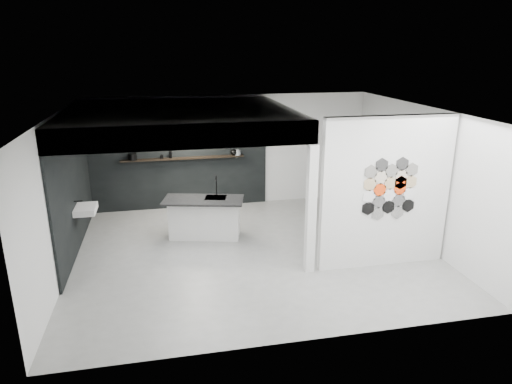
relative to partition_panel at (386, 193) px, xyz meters
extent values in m
cube|color=gray|center=(-2.23, 1.00, -1.40)|extent=(7.00, 6.00, 0.01)
cube|color=silver|center=(0.00, 0.00, 0.00)|extent=(2.45, 0.15, 2.80)
cube|color=black|center=(-3.52, 3.97, -0.22)|extent=(4.40, 0.04, 2.35)
cube|color=black|center=(-5.70, 2.00, -0.22)|extent=(0.04, 4.00, 2.35)
cube|color=silver|center=(-3.52, 2.00, 1.15)|extent=(4.40, 4.00, 0.40)
cube|color=silver|center=(-1.41, 0.00, -0.22)|extent=(0.16, 0.16, 2.35)
cube|color=silver|center=(-3.52, 0.08, 1.15)|extent=(4.40, 0.16, 0.40)
cube|color=silver|center=(-5.46, 1.80, -0.55)|extent=(0.40, 0.60, 0.12)
cube|color=black|center=(-3.43, 3.87, -0.10)|extent=(3.00, 0.15, 0.04)
cube|color=silver|center=(-3.11, 1.94, -0.98)|extent=(1.55, 0.87, 0.84)
cube|color=black|center=(-3.13, 1.87, -0.54)|extent=(1.79, 1.11, 0.04)
cube|color=black|center=(-2.86, 1.93, -0.53)|extent=(0.52, 0.47, 0.01)
cylinder|color=black|center=(-2.82, 2.12, -0.32)|extent=(0.03, 0.03, 0.39)
torus|color=black|center=(-2.83, 2.07, -0.13)|extent=(0.05, 0.14, 0.14)
cylinder|color=black|center=(-4.62, 3.87, 0.00)|extent=(0.22, 0.22, 0.16)
ellipsoid|color=black|center=(-2.16, 3.87, 0.00)|extent=(0.23, 0.23, 0.15)
cylinder|color=gray|center=(-2.08, 3.87, -0.02)|extent=(0.19, 0.19, 0.11)
cylinder|color=gray|center=(-2.08, 3.87, -0.01)|extent=(0.13, 0.13, 0.13)
cylinder|color=black|center=(-3.72, 3.87, 0.01)|extent=(0.08, 0.08, 0.18)
cylinder|color=black|center=(-3.94, 3.87, -0.04)|extent=(0.09, 0.09, 0.09)
cylinder|color=black|center=(-0.37, -0.09, -0.24)|extent=(0.26, 0.02, 0.26)
cylinder|color=white|center=(-0.37, -0.09, -0.01)|extent=(0.26, 0.02, 0.26)
cylinder|color=tan|center=(-0.37, -0.09, 0.21)|extent=(0.26, 0.02, 0.26)
cylinder|color=#66635E|center=(-0.37, -0.09, 0.44)|extent=(0.26, 0.02, 0.26)
cylinder|color=silver|center=(-0.17, -0.09, -0.35)|extent=(0.26, 0.02, 0.26)
cylinder|color=black|center=(-0.17, -0.09, -0.13)|extent=(0.26, 0.02, 0.26)
cylinder|color=#F23F0C|center=(-0.17, -0.09, 0.10)|extent=(0.26, 0.02, 0.26)
cylinder|color=beige|center=(-0.17, -0.09, 0.33)|extent=(0.26, 0.02, 0.26)
cylinder|color=#2D2D2D|center=(-0.17, -0.09, 0.55)|extent=(0.26, 0.02, 0.26)
cylinder|color=black|center=(0.02, -0.09, -0.24)|extent=(0.26, 0.02, 0.26)
cylinder|color=white|center=(0.02, -0.09, -0.01)|extent=(0.26, 0.02, 0.26)
cylinder|color=tan|center=(0.02, -0.09, 0.21)|extent=(0.26, 0.02, 0.26)
cylinder|color=#66635E|center=(0.02, -0.09, 0.44)|extent=(0.26, 0.02, 0.26)
cylinder|color=silver|center=(0.22, -0.09, -0.35)|extent=(0.26, 0.02, 0.26)
cylinder|color=black|center=(0.22, -0.09, -0.13)|extent=(0.26, 0.02, 0.26)
cylinder|color=#F23F0C|center=(0.22, -0.09, 0.10)|extent=(0.26, 0.02, 0.26)
cylinder|color=beige|center=(0.22, -0.09, 0.33)|extent=(0.26, 0.02, 0.26)
cylinder|color=#2D2D2D|center=(0.22, -0.09, 0.55)|extent=(0.26, 0.02, 0.26)
cylinder|color=black|center=(0.42, -0.09, -0.24)|extent=(0.26, 0.02, 0.26)
cylinder|color=white|center=(0.42, -0.09, -0.01)|extent=(0.26, 0.02, 0.26)
cylinder|color=tan|center=(0.42, -0.09, 0.21)|extent=(0.26, 0.02, 0.26)
cylinder|color=#66635E|center=(0.42, -0.09, 0.44)|extent=(0.26, 0.02, 0.26)
cylinder|color=#F23F0C|center=(0.22, -0.09, 0.21)|extent=(0.26, 0.02, 0.26)
camera|label=1|loc=(-3.88, -7.18, 2.52)|focal=32.00mm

